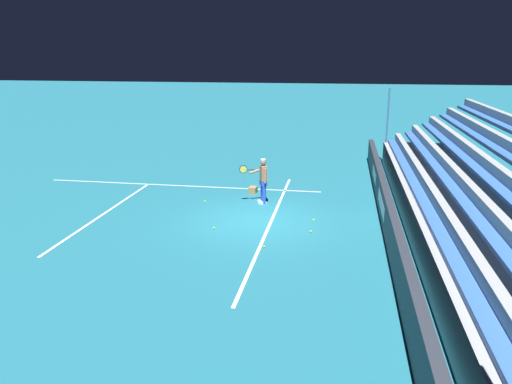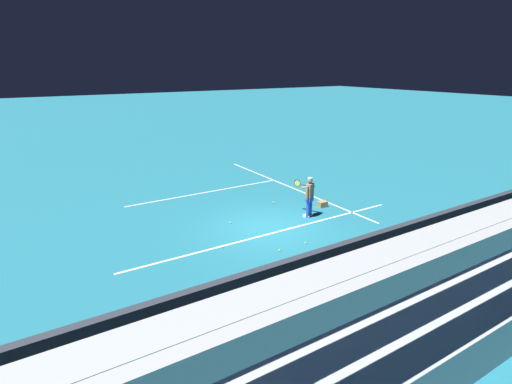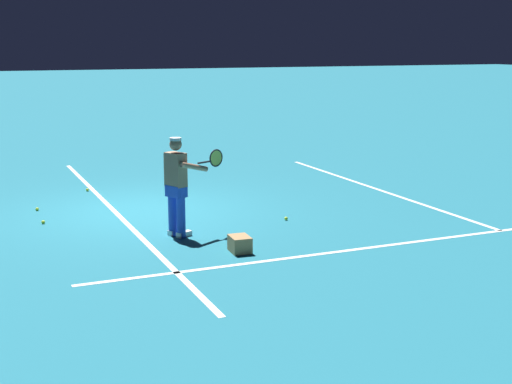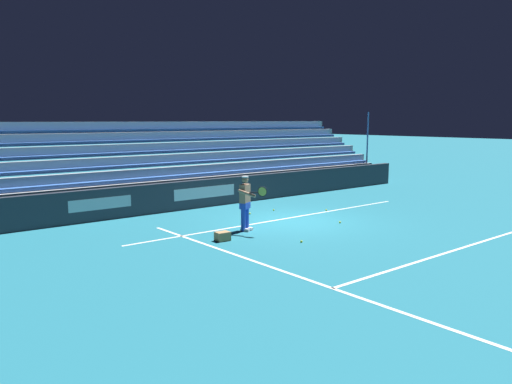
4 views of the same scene
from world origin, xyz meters
name	(u,v)px [view 3 (image 3 of 4)]	position (x,y,z in m)	size (l,w,h in m)	color
ground_plane	(140,210)	(0.00, 0.00, 0.00)	(160.00, 160.00, 0.00)	#1E6B7F
court_baseline_white	(116,212)	(0.00, -0.50, 0.00)	(12.00, 0.10, 0.01)	white
court_sideline_white	(431,240)	(4.11, 4.00, 0.00)	(0.10, 12.00, 0.01)	white
court_service_line_white	(375,189)	(0.00, 5.50, 0.00)	(8.22, 0.10, 0.01)	white
tennis_player	(178,185)	(2.17, 0.13, 0.89)	(0.57, 1.08, 1.71)	blue
ball_box_cardboard	(240,244)	(3.49, 0.74, 0.13)	(0.40, 0.30, 0.26)	#A87F51
tennis_ball_midcourt	(37,209)	(-0.77, -1.91, 0.03)	(0.07, 0.07, 0.07)	#CCE533
tennis_ball_near_player	(184,194)	(-0.98, 1.22, 0.03)	(0.07, 0.07, 0.07)	#CCE533
tennis_ball_by_box	(43,222)	(0.38, -1.93, 0.03)	(0.07, 0.07, 0.07)	#CCE533
tennis_ball_far_right	(286,218)	(1.89, 2.32, 0.03)	(0.07, 0.07, 0.07)	#CCE533
tennis_ball_toward_net	(87,190)	(-2.31, -0.64, 0.03)	(0.07, 0.07, 0.07)	#CCE533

